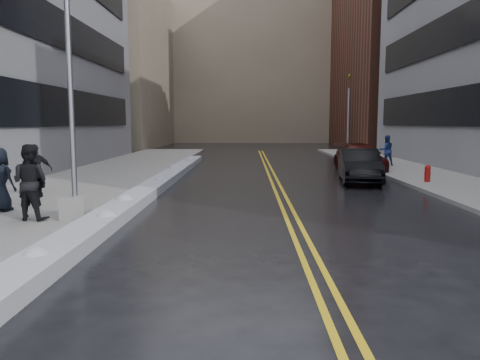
{
  "coord_description": "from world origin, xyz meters",
  "views": [
    {
      "loc": [
        1.26,
        -10.11,
        2.68
      ],
      "look_at": [
        1.07,
        1.1,
        1.3
      ],
      "focal_mm": 35.0,
      "sensor_mm": 36.0,
      "label": 1
    }
  ],
  "objects_px": {
    "traffic_signal": "(348,113)",
    "pedestrian_fedora": "(30,185)",
    "lamppost": "(72,128)",
    "fire_hydrant": "(427,173)",
    "pedestrian_c": "(0,180)",
    "pedestrian_d": "(36,170)",
    "car_black": "(359,166)",
    "pedestrian_b": "(30,182)",
    "pedestrian_east": "(386,150)",
    "car_maroon": "(359,157)"
  },
  "relations": [
    {
      "from": "traffic_signal",
      "to": "pedestrian_fedora",
      "type": "bearing_deg",
      "value": -120.85
    },
    {
      "from": "lamppost",
      "to": "fire_hydrant",
      "type": "bearing_deg",
      "value": 33.04
    },
    {
      "from": "traffic_signal",
      "to": "pedestrian_c",
      "type": "bearing_deg",
      "value": -124.37
    },
    {
      "from": "pedestrian_d",
      "to": "car_black",
      "type": "relative_size",
      "value": 0.39
    },
    {
      "from": "pedestrian_b",
      "to": "pedestrian_c",
      "type": "distance_m",
      "value": 1.87
    },
    {
      "from": "fire_hydrant",
      "to": "pedestrian_b",
      "type": "distance_m",
      "value": 15.7
    },
    {
      "from": "lamppost",
      "to": "pedestrian_east",
      "type": "xyz_separation_m",
      "value": [
        12.8,
        15.78,
        -1.49
      ]
    },
    {
      "from": "traffic_signal",
      "to": "pedestrian_b",
      "type": "bearing_deg",
      "value": -120.2
    },
    {
      "from": "car_black",
      "to": "car_maroon",
      "type": "relative_size",
      "value": 0.89
    },
    {
      "from": "car_maroon",
      "to": "pedestrian_c",
      "type": "bearing_deg",
      "value": -136.92
    },
    {
      "from": "pedestrian_d",
      "to": "pedestrian_east",
      "type": "distance_m",
      "value": 19.64
    },
    {
      "from": "pedestrian_b",
      "to": "car_maroon",
      "type": "relative_size",
      "value": 0.38
    },
    {
      "from": "fire_hydrant",
      "to": "pedestrian_east",
      "type": "bearing_deg",
      "value": 86.32
    },
    {
      "from": "traffic_signal",
      "to": "car_black",
      "type": "distance_m",
      "value": 13.6
    },
    {
      "from": "lamppost",
      "to": "pedestrian_c",
      "type": "relative_size",
      "value": 4.17
    },
    {
      "from": "fire_hydrant",
      "to": "pedestrian_east",
      "type": "xyz_separation_m",
      "value": [
        0.5,
        7.78,
        0.5
      ]
    },
    {
      "from": "lamppost",
      "to": "traffic_signal",
      "type": "height_order",
      "value": "lamppost"
    },
    {
      "from": "pedestrian_fedora",
      "to": "traffic_signal",
      "type": "bearing_deg",
      "value": -131.77
    },
    {
      "from": "lamppost",
      "to": "pedestrian_east",
      "type": "bearing_deg",
      "value": 50.96
    },
    {
      "from": "pedestrian_b",
      "to": "traffic_signal",
      "type": "bearing_deg",
      "value": -109.51
    },
    {
      "from": "fire_hydrant",
      "to": "traffic_signal",
      "type": "xyz_separation_m",
      "value": [
        -0.5,
        14.0,
        2.85
      ]
    },
    {
      "from": "pedestrian_c",
      "to": "pedestrian_d",
      "type": "distance_m",
      "value": 2.76
    },
    {
      "from": "pedestrian_d",
      "to": "car_maroon",
      "type": "distance_m",
      "value": 17.0
    },
    {
      "from": "pedestrian_fedora",
      "to": "car_maroon",
      "type": "bearing_deg",
      "value": -141.85
    },
    {
      "from": "pedestrian_c",
      "to": "car_maroon",
      "type": "bearing_deg",
      "value": -122.28
    },
    {
      "from": "pedestrian_d",
      "to": "pedestrian_east",
      "type": "bearing_deg",
      "value": -165.86
    },
    {
      "from": "fire_hydrant",
      "to": "car_black",
      "type": "height_order",
      "value": "car_black"
    },
    {
      "from": "car_maroon",
      "to": "fire_hydrant",
      "type": "bearing_deg",
      "value": -77.29
    },
    {
      "from": "pedestrian_east",
      "to": "car_black",
      "type": "distance_m",
      "value": 7.66
    },
    {
      "from": "pedestrian_d",
      "to": "car_maroon",
      "type": "bearing_deg",
      "value": -166.37
    },
    {
      "from": "traffic_signal",
      "to": "car_maroon",
      "type": "height_order",
      "value": "traffic_signal"
    },
    {
      "from": "pedestrian_fedora",
      "to": "car_maroon",
      "type": "distance_m",
      "value": 18.39
    },
    {
      "from": "car_black",
      "to": "car_maroon",
      "type": "xyz_separation_m",
      "value": [
        1.22,
        5.21,
        -0.01
      ]
    },
    {
      "from": "pedestrian_fedora",
      "to": "pedestrian_east",
      "type": "bearing_deg",
      "value": -142.87
    },
    {
      "from": "pedestrian_c",
      "to": "car_black",
      "type": "distance_m",
      "value": 14.42
    },
    {
      "from": "pedestrian_fedora",
      "to": "pedestrian_b",
      "type": "xyz_separation_m",
      "value": [
        0.15,
        -0.32,
        0.12
      ]
    },
    {
      "from": "fire_hydrant",
      "to": "car_maroon",
      "type": "bearing_deg",
      "value": 103.93
    },
    {
      "from": "pedestrian_fedora",
      "to": "pedestrian_east",
      "type": "xyz_separation_m",
      "value": [
        14.05,
        15.63,
        0.03
      ]
    },
    {
      "from": "traffic_signal",
      "to": "pedestrian_d",
      "type": "height_order",
      "value": "traffic_signal"
    },
    {
      "from": "pedestrian_d",
      "to": "pedestrian_b",
      "type": "bearing_deg",
      "value": 89.11
    },
    {
      "from": "pedestrian_d",
      "to": "pedestrian_east",
      "type": "height_order",
      "value": "pedestrian_d"
    },
    {
      "from": "fire_hydrant",
      "to": "pedestrian_d",
      "type": "relative_size",
      "value": 0.41
    },
    {
      "from": "lamppost",
      "to": "pedestrian_east",
      "type": "distance_m",
      "value": 20.38
    },
    {
      "from": "pedestrian_east",
      "to": "traffic_signal",
      "type": "bearing_deg",
      "value": -84.4
    },
    {
      "from": "lamppost",
      "to": "pedestrian_d",
      "type": "height_order",
      "value": "lamppost"
    },
    {
      "from": "fire_hydrant",
      "to": "pedestrian_c",
      "type": "xyz_separation_m",
      "value": [
        -14.84,
        -6.97,
        0.51
      ]
    },
    {
      "from": "fire_hydrant",
      "to": "traffic_signal",
      "type": "height_order",
      "value": "traffic_signal"
    },
    {
      "from": "car_black",
      "to": "lamppost",
      "type": "bearing_deg",
      "value": -130.07
    },
    {
      "from": "traffic_signal",
      "to": "pedestrian_east",
      "type": "height_order",
      "value": "traffic_signal"
    },
    {
      "from": "pedestrian_fedora",
      "to": "car_maroon",
      "type": "height_order",
      "value": "pedestrian_fedora"
    }
  ]
}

